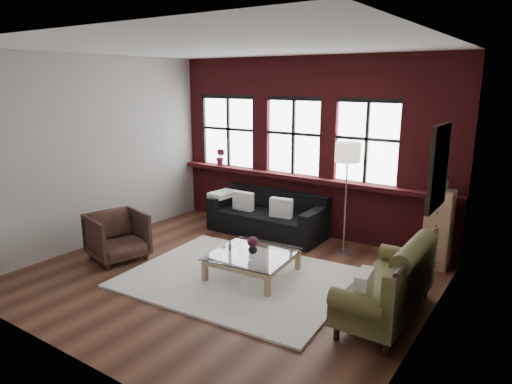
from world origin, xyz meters
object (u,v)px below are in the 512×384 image
Objects in this scene: vintage_settee at (387,279)px; floor_lamp at (346,195)px; armchair at (117,236)px; dark_sofa at (267,213)px; coffee_table at (253,265)px; drawer_chest at (438,229)px; vase at (253,249)px.

floor_lamp reaches higher than vintage_settee.
armchair is at bearing -142.20° from floor_lamp.
floor_lamp reaches higher than dark_sofa.
vintage_settee is 2.00m from coffee_table.
vintage_settee is (2.83, -1.79, 0.09)m from dark_sofa.
floor_lamp is (-1.26, 1.68, 0.51)m from vintage_settee.
vintage_settee is 1.95m from drawer_chest.
vintage_settee reaches higher than dark_sofa.
dark_sofa is 1.19× the size of vintage_settee.
drawer_chest reaches higher than coffee_table.
vintage_settee is 1.97m from vase.
dark_sofa is 1.95× the size of coffee_table.
vintage_settee reaches higher than coffee_table.
vintage_settee is at bearing -1.95° from vase.
drawer_chest is 1.47m from floor_lamp.
floor_lamp reaches higher than drawer_chest.
dark_sofa reaches higher than coffee_table.
coffee_table is 1.94m from floor_lamp.
vintage_settee is at bearing -67.20° from armchair.
dark_sofa is 1.09× the size of floor_lamp.
drawer_chest is at bearing 41.73° from coffee_table.
dark_sofa is 1.94m from coffee_table.
vase is at bearing 178.05° from vintage_settee.
floor_lamp is at bearing 66.13° from vase.
dark_sofa is 3.35m from vintage_settee.
drawer_chest is (2.97, 0.16, 0.21)m from dark_sofa.
vase is 0.07× the size of floor_lamp.
floor_lamp is at bearing -4.18° from dark_sofa.
drawer_chest is (4.28, 2.51, 0.22)m from armchair.
armchair is at bearing -149.63° from drawer_chest.
coffee_table is at bearing -138.27° from drawer_chest.
dark_sofa is at bearing 116.55° from coffee_table.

